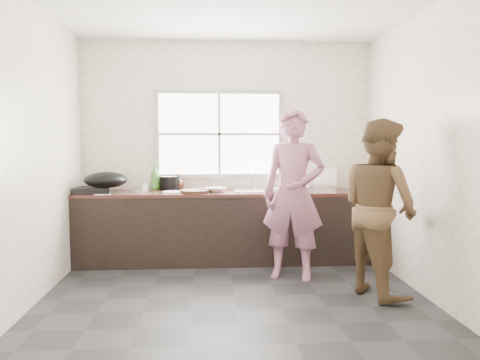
{
  "coord_description": "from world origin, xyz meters",
  "views": [
    {
      "loc": [
        -0.23,
        -4.31,
        1.47
      ],
      "look_at": [
        0.1,
        0.65,
        1.05
      ],
      "focal_mm": 35.0,
      "sensor_mm": 36.0,
      "label": 1
    }
  ],
  "objects": [
    {
      "name": "floor",
      "position": [
        0.0,
        0.0,
        -0.01
      ],
      "size": [
        3.6,
        3.2,
        0.01
      ],
      "primitive_type": "cube",
      "color": "#28282A",
      "rests_on": "ground"
    },
    {
      "name": "wall_front",
      "position": [
        0.0,
        -1.6,
        1.35
      ],
      "size": [
        3.6,
        0.01,
        2.7
      ],
      "primitive_type": "cube",
      "color": "beige",
      "rests_on": "ground"
    },
    {
      "name": "cleaver",
      "position": [
        -0.25,
        1.21,
        0.9
      ],
      "size": [
        0.2,
        0.1,
        0.01
      ],
      "primitive_type": "cube",
      "rotation": [
        0.0,
        0.0,
        -0.02
      ],
      "color": "silver",
      "rests_on": "cutting_board"
    },
    {
      "name": "ceiling",
      "position": [
        0.0,
        0.0,
        2.71
      ],
      "size": [
        3.6,
        3.2,
        0.01
      ],
      "primitive_type": "cube",
      "color": "silver",
      "rests_on": "wall_back"
    },
    {
      "name": "bowl_mince",
      "position": [
        -0.15,
        1.21,
        0.89
      ],
      "size": [
        0.3,
        0.3,
        0.06
      ],
      "primitive_type": "imported",
      "rotation": [
        0.0,
        0.0,
        0.43
      ],
      "color": "white",
      "rests_on": "countertop"
    },
    {
      "name": "wall_left",
      "position": [
        -1.8,
        0.0,
        1.35
      ],
      "size": [
        0.01,
        3.2,
        2.7
      ],
      "primitive_type": "cube",
      "color": "beige",
      "rests_on": "ground"
    },
    {
      "name": "plate_food",
      "position": [
        -0.66,
        1.15,
        0.87
      ],
      "size": [
        0.24,
        0.24,
        0.02
      ],
      "primitive_type": "cylinder",
      "rotation": [
        0.0,
        0.0,
        -0.02
      ],
      "color": "white",
      "rests_on": "countertop"
    },
    {
      "name": "wall_back",
      "position": [
        0.0,
        1.6,
        1.35
      ],
      "size": [
        3.6,
        0.01,
        2.7
      ],
      "primitive_type": "cube",
      "color": "silver",
      "rests_on": "ground"
    },
    {
      "name": "sink",
      "position": [
        0.35,
        1.29,
        0.86
      ],
      "size": [
        0.55,
        0.45,
        0.02
      ],
      "primitive_type": "cube",
      "color": "silver",
      "rests_on": "countertop"
    },
    {
      "name": "bottle_brown_tall",
      "position": [
        -0.74,
        1.5,
        0.95
      ],
      "size": [
        0.1,
        0.1,
        0.17
      ],
      "primitive_type": "imported",
      "rotation": [
        0.0,
        0.0,
        -0.32
      ],
      "color": "#412910",
      "rests_on": "countertop"
    },
    {
      "name": "wall_right",
      "position": [
        1.8,
        0.0,
        1.35
      ],
      "size": [
        0.01,
        3.2,
        2.7
      ],
      "primitive_type": "cube",
      "color": "beige",
      "rests_on": "ground"
    },
    {
      "name": "person_side",
      "position": [
        1.39,
        -0.01,
        0.84
      ],
      "size": [
        0.87,
        0.98,
        1.67
      ],
      "primitive_type": "imported",
      "rotation": [
        0.0,
        0.0,
        1.91
      ],
      "color": "brown",
      "rests_on": "floor"
    },
    {
      "name": "cabinet",
      "position": [
        0.0,
        1.29,
        0.41
      ],
      "size": [
        3.6,
        0.62,
        0.82
      ],
      "primitive_type": "cube",
      "color": "black",
      "rests_on": "floor"
    },
    {
      "name": "wok",
      "position": [
        -1.43,
        1.2,
        1.01
      ],
      "size": [
        0.59,
        0.59,
        0.19
      ],
      "primitive_type": "ellipsoid",
      "rotation": [
        0.0,
        0.0,
        -0.22
      ],
      "color": "black",
      "rests_on": "burner"
    },
    {
      "name": "black_pot",
      "position": [
        -0.71,
        1.48,
        0.95
      ],
      "size": [
        0.27,
        0.27,
        0.17
      ],
      "primitive_type": "cylinder",
      "rotation": [
        0.0,
        0.0,
        0.14
      ],
      "color": "black",
      "rests_on": "countertop"
    },
    {
      "name": "window_frame",
      "position": [
        -0.1,
        1.59,
        1.55
      ],
      "size": [
        1.6,
        0.05,
        1.1
      ],
      "primitive_type": "cube",
      "color": "#9EA0A5",
      "rests_on": "wall_back"
    },
    {
      "name": "cutting_board",
      "position": [
        -0.4,
        1.16,
        0.88
      ],
      "size": [
        0.4,
        0.4,
        0.03
      ],
      "primitive_type": "cylinder",
      "rotation": [
        0.0,
        0.0,
        -0.16
      ],
      "color": "#321F13",
      "rests_on": "countertop"
    },
    {
      "name": "woman",
      "position": [
        0.66,
        0.57,
        0.84
      ],
      "size": [
        0.71,
        0.58,
        1.69
      ],
      "primitive_type": "imported",
      "rotation": [
        0.0,
        0.0,
        -0.33
      ],
      "color": "#B16A87",
      "rests_on": "floor"
    },
    {
      "name": "pot_lid_left",
      "position": [
        -1.46,
        1.08,
        0.87
      ],
      "size": [
        0.24,
        0.24,
        0.01
      ],
      "primitive_type": "cylinder",
      "rotation": [
        0.0,
        0.0,
        0.08
      ],
      "color": "silver",
      "rests_on": "countertop"
    },
    {
      "name": "window_glazing",
      "position": [
        -0.1,
        1.57,
        1.55
      ],
      "size": [
        1.5,
        0.01,
        1.0
      ],
      "primitive_type": "cube",
      "color": "white",
      "rests_on": "window_frame"
    },
    {
      "name": "glass_jar",
      "position": [
        -1.01,
        1.38,
        0.91
      ],
      "size": [
        0.07,
        0.07,
        0.09
      ],
      "primitive_type": "cylinder",
      "rotation": [
        0.0,
        0.0,
        -0.12
      ],
      "color": "white",
      "rests_on": "countertop"
    },
    {
      "name": "faucet",
      "position": [
        0.35,
        1.49,
        1.01
      ],
      "size": [
        0.02,
        0.02,
        0.3
      ],
      "primitive_type": "cylinder",
      "color": "silver",
      "rests_on": "countertop"
    },
    {
      "name": "bowl_crabs",
      "position": [
        0.85,
        1.16,
        0.89
      ],
      "size": [
        0.22,
        0.22,
        0.06
      ],
      "primitive_type": "imported",
      "rotation": [
        0.0,
        0.0,
        0.21
      ],
      "color": "silver",
      "rests_on": "countertop"
    },
    {
      "name": "dish_rack",
      "position": [
        1.17,
        1.52,
        0.99
      ],
      "size": [
        0.42,
        0.36,
        0.26
      ],
      "primitive_type": "cube",
      "rotation": [
        0.0,
        0.0,
        0.37
      ],
      "color": "white",
      "rests_on": "countertop"
    },
    {
      "name": "bottle_green",
      "position": [
        -0.9,
        1.52,
        1.01
      ],
      "size": [
        0.15,
        0.15,
        0.31
      ],
      "primitive_type": "imported",
      "rotation": [
        0.0,
        0.0,
        0.28
      ],
      "color": "#3E802A",
      "rests_on": "countertop"
    },
    {
      "name": "bottle_brown_short",
      "position": [
        -0.62,
        1.52,
        0.95
      ],
      "size": [
        0.16,
        0.16,
        0.18
      ],
      "primitive_type": "imported",
      "rotation": [
        0.0,
        0.0,
        0.12
      ],
      "color": "#402310",
      "rests_on": "countertop"
    },
    {
      "name": "countertop",
      "position": [
        0.0,
        1.29,
        0.84
      ],
      "size": [
        3.6,
        0.64,
        0.04
      ],
      "primitive_type": "cube",
      "color": "#381C17",
      "rests_on": "cabinet"
    },
    {
      "name": "pot_lid_right",
      "position": [
        -1.06,
        1.38,
        0.87
      ],
      "size": [
        0.32,
        0.32,
        0.01
      ],
      "primitive_type": "cylinder",
      "rotation": [
        0.0,
        0.0,
        -0.4
      ],
      "color": "silver",
      "rests_on": "countertop"
    },
    {
      "name": "bowl_held",
      "position": [
        0.53,
        1.08,
        0.89
      ],
      "size": [
        0.22,
        0.22,
        0.07
      ],
      "primitive_type": "imported",
      "rotation": [
        0.0,
        0.0,
        0.03
      ],
      "color": "white",
      "rests_on": "countertop"
    },
    {
      "name": "burner",
      "position": [
        -1.63,
        1.28,
        0.89
      ],
      "size": [
        0.51,
        0.51,
        0.06
      ],
      "primitive_type": "cube",
      "rotation": [
        0.0,
        0.0,
        0.28
      ],
      "color": "black",
      "rests_on": "countertop"
    }
  ]
}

